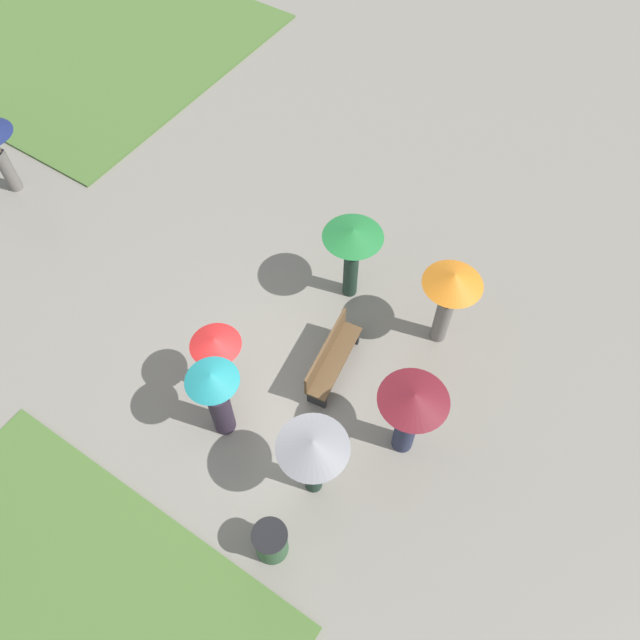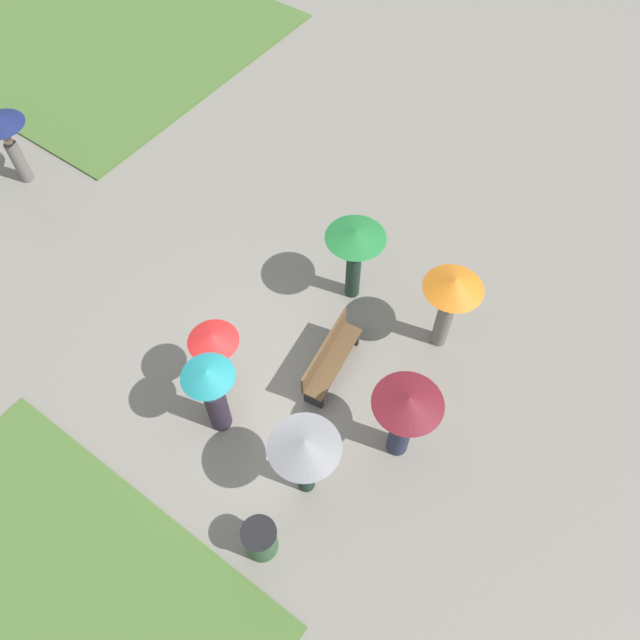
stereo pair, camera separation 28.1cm
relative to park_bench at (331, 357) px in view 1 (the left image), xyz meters
The scene contains 10 objects.
ground_plane 1.59m from the park_bench, 149.23° to the left, with size 90.00×90.00×0.00m, color gray.
lawn_patch_far 13.18m from the park_bench, 65.90° to the left, with size 8.79×8.88×0.06m.
park_bench is the anchor object (origin of this frame).
trash_bin 3.53m from the park_bench, 162.95° to the right, with size 0.58×0.58×0.80m.
crowd_person_maroon 2.18m from the park_bench, 106.76° to the right, with size 1.17×1.17×1.93m.
crowd_person_teal 2.39m from the park_bench, 154.49° to the left, with size 0.91×0.91×1.93m.
crowd_person_grey 2.54m from the park_bench, 154.45° to the right, with size 1.17×1.17×1.91m.
crowd_person_orange 2.54m from the park_bench, 36.83° to the right, with size 1.11×1.11×2.00m.
crowd_person_green 2.19m from the park_bench, 20.96° to the left, with size 1.19×1.19×1.92m.
crowd_person_red 2.19m from the park_bench, 134.90° to the left, with size 0.90×0.90×1.78m.
Camera 1 is at (-3.81, -3.90, 10.66)m, focal length 35.00 mm.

